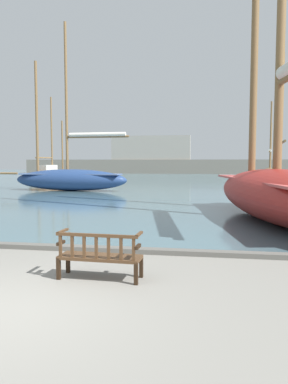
# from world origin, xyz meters

# --- Properties ---
(ground_plane) EXTENTS (160.00, 160.00, 0.00)m
(ground_plane) POSITION_xyz_m (0.00, 0.00, 0.00)
(ground_plane) COLOR gray
(harbor_water) EXTENTS (100.00, 80.00, 0.08)m
(harbor_water) POSITION_xyz_m (0.00, 44.00, 0.04)
(harbor_water) COLOR #476670
(harbor_water) RESTS_ON ground
(quay_edge_kerb) EXTENTS (40.00, 0.30, 0.12)m
(quay_edge_kerb) POSITION_xyz_m (0.00, 3.85, 0.06)
(quay_edge_kerb) COLOR #5B5954
(quay_edge_kerb) RESTS_ON ground
(park_bench) EXTENTS (1.62, 0.59, 0.92)m
(park_bench) POSITION_xyz_m (0.98, 1.71, 0.47)
(park_bench) COLOR black
(park_bench) RESTS_ON ground
(sailboat_outer_port) EXTENTS (3.33, 7.25, 9.02)m
(sailboat_outer_port) POSITION_xyz_m (-13.50, 33.22, 0.87)
(sailboat_outer_port) COLOR brown
(sailboat_outer_port) RESTS_ON harbor_water
(sailboat_distant_harbor) EXTENTS (3.24, 7.95, 8.84)m
(sailboat_distant_harbor) POSITION_xyz_m (10.17, 38.91, 0.93)
(sailboat_distant_harbor) COLOR brown
(sailboat_distant_harbor) RESTS_ON harbor_water
(sailboat_far_starboard) EXTENTS (5.07, 11.51, 16.46)m
(sailboat_far_starboard) POSITION_xyz_m (5.63, 9.05, 1.40)
(sailboat_far_starboard) COLOR maroon
(sailboat_far_starboard) RESTS_ON harbor_water
(sailboat_mid_port) EXTENTS (10.19, 2.36, 12.11)m
(sailboat_mid_port) POSITION_xyz_m (-6.85, 21.17, 1.08)
(sailboat_mid_port) COLOR navy
(sailboat_mid_port) RESTS_ON harbor_water
(sailboat_mid_starboard) EXTENTS (2.80, 7.19, 9.89)m
(sailboat_mid_starboard) POSITION_xyz_m (8.32, 23.10, 0.87)
(sailboat_mid_starboard) COLOR maroon
(sailboat_mid_starboard) RESTS_ON harbor_water
(far_breakwater) EXTENTS (58.10, 2.40, 6.61)m
(far_breakwater) POSITION_xyz_m (-1.56, 59.58, 2.06)
(far_breakwater) COLOR slate
(far_breakwater) RESTS_ON ground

